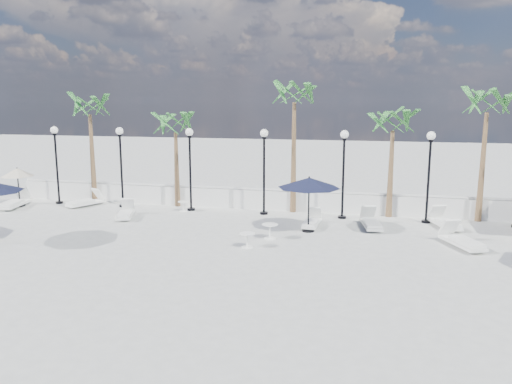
% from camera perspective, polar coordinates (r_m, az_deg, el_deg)
% --- Properties ---
extents(ground, '(100.00, 100.00, 0.00)m').
position_cam_1_polar(ground, '(16.58, -3.94, -7.45)').
color(ground, '#A1A29D').
rests_on(ground, ground).
extents(balustrade, '(26.00, 0.30, 1.01)m').
position_cam_1_polar(balustrade, '(23.51, 1.43, -0.90)').
color(balustrade, silver).
rests_on(balustrade, ground).
extents(lamppost_0, '(0.36, 0.36, 3.84)m').
position_cam_1_polar(lamppost_0, '(26.51, -21.90, 4.07)').
color(lamppost_0, black).
rests_on(lamppost_0, ground).
extents(lamppost_1, '(0.36, 0.36, 3.84)m').
position_cam_1_polar(lamppost_1, '(24.67, -15.21, 4.03)').
color(lamppost_1, black).
rests_on(lamppost_1, ground).
extents(lamppost_2, '(0.36, 0.36, 3.84)m').
position_cam_1_polar(lamppost_2, '(23.22, -7.56, 3.93)').
color(lamppost_2, black).
rests_on(lamppost_2, ground).
extents(lamppost_3, '(0.36, 0.36, 3.84)m').
position_cam_1_polar(lamppost_3, '(22.22, 0.93, 3.73)').
color(lamppost_3, black).
rests_on(lamppost_3, ground).
extents(lamppost_4, '(0.36, 0.36, 3.84)m').
position_cam_1_polar(lamppost_4, '(21.75, 9.99, 3.43)').
color(lamppost_4, black).
rests_on(lamppost_4, ground).
extents(lamppost_5, '(0.36, 0.36, 3.84)m').
position_cam_1_polar(lamppost_5, '(21.84, 19.20, 3.03)').
color(lamppost_5, black).
rests_on(lamppost_5, ground).
extents(palm_0, '(2.60, 2.60, 5.50)m').
position_cam_1_polar(palm_0, '(26.23, -18.48, 8.70)').
color(palm_0, brown).
rests_on(palm_0, ground).
extents(palm_1, '(2.60, 2.60, 4.70)m').
position_cam_1_polar(palm_1, '(24.22, -9.19, 7.15)').
color(palm_1, brown).
rests_on(palm_1, ground).
extents(palm_2, '(2.60, 2.60, 6.10)m').
position_cam_1_polar(palm_2, '(22.64, 4.41, 10.48)').
color(palm_2, brown).
rests_on(palm_2, ground).
extents(palm_3, '(2.60, 2.60, 4.90)m').
position_cam_1_polar(palm_3, '(22.40, 15.38, 7.16)').
color(palm_3, brown).
rests_on(palm_3, ground).
extents(palm_4, '(2.60, 2.60, 5.70)m').
position_cam_1_polar(palm_4, '(22.81, 24.90, 8.58)').
color(palm_4, brown).
rests_on(palm_4, ground).
extents(lounger_0, '(1.10, 2.21, 0.79)m').
position_cam_1_polar(lounger_0, '(26.66, -25.89, -1.04)').
color(lounger_0, silver).
rests_on(lounger_0, ground).
extents(lounger_1, '(1.33, 1.95, 0.70)m').
position_cam_1_polar(lounger_1, '(25.69, -18.90, -1.02)').
color(lounger_1, silver).
rests_on(lounger_1, ground).
extents(lounger_2, '(1.15, 1.91, 0.68)m').
position_cam_1_polar(lounger_2, '(22.62, -14.67, -2.31)').
color(lounger_2, silver).
rests_on(lounger_2, ground).
extents(lounger_3, '(0.66, 1.73, 0.64)m').
position_cam_1_polar(lounger_3, '(20.50, 6.41, -3.38)').
color(lounger_3, silver).
rests_on(lounger_3, ground).
extents(lounger_4, '(0.96, 1.99, 0.72)m').
position_cam_1_polar(lounger_4, '(20.69, 13.00, -3.38)').
color(lounger_4, silver).
rests_on(lounger_4, ground).
extents(lounger_5, '(1.44, 2.11, 0.76)m').
position_cam_1_polar(lounger_5, '(19.00, 22.46, -5.11)').
color(lounger_5, silver).
rests_on(lounger_5, ground).
extents(lounger_6, '(1.18, 2.03, 0.72)m').
position_cam_1_polar(lounger_6, '(21.61, 20.77, -3.21)').
color(lounger_6, silver).
rests_on(lounger_6, ground).
extents(side_table_0, '(0.49, 0.49, 0.47)m').
position_cam_1_polar(side_table_0, '(23.39, -8.31, -1.52)').
color(side_table_0, silver).
rests_on(side_table_0, ground).
extents(side_table_1, '(0.58, 0.58, 0.57)m').
position_cam_1_polar(side_table_1, '(18.59, 1.61, -4.36)').
color(side_table_1, silver).
rests_on(side_table_1, ground).
extents(side_table_2, '(0.54, 0.54, 0.52)m').
position_cam_1_polar(side_table_2, '(17.51, -1.01, -5.38)').
color(side_table_2, silver).
rests_on(side_table_2, ground).
extents(parasol_navy_mid, '(2.45, 2.45, 2.20)m').
position_cam_1_polar(parasol_navy_mid, '(19.42, 6.09, 1.02)').
color(parasol_navy_mid, black).
rests_on(parasol_navy_mid, ground).
extents(parasol_cream_small, '(1.55, 1.55, 1.91)m').
position_cam_1_polar(parasol_cream_small, '(26.72, -25.62, 1.98)').
color(parasol_cream_small, black).
rests_on(parasol_cream_small, ground).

